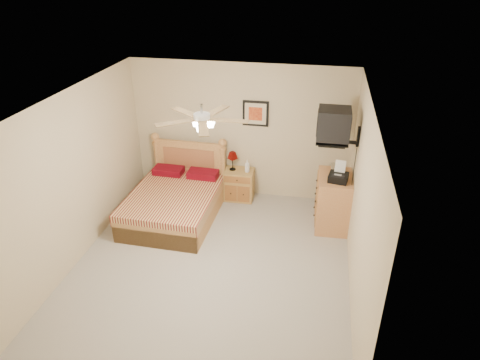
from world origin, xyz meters
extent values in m
plane|color=#9D978E|center=(0.00, 0.00, 0.00)|extent=(4.50, 4.50, 0.00)
cube|color=white|center=(0.00, 0.00, 2.50)|extent=(4.00, 4.50, 0.04)
cube|color=beige|center=(0.00, 2.25, 1.25)|extent=(4.00, 0.04, 2.50)
cube|color=beige|center=(0.00, -2.25, 1.25)|extent=(4.00, 0.04, 2.50)
cube|color=beige|center=(-2.00, 0.00, 1.25)|extent=(0.04, 4.50, 2.50)
cube|color=beige|center=(2.00, 0.00, 1.25)|extent=(0.04, 4.50, 2.50)
cube|color=#A37D41|center=(0.01, 2.00, 0.29)|extent=(0.55, 0.41, 0.58)
imported|color=white|center=(0.17, 1.99, 0.70)|extent=(0.11, 0.11, 0.23)
cube|color=black|center=(0.27, 2.23, 1.62)|extent=(0.46, 0.04, 0.46)
cube|color=#BD6E3B|center=(1.73, 1.42, 0.46)|extent=(0.57, 0.80, 0.92)
imported|color=#BFB194|center=(1.65, 1.69, 0.94)|extent=(0.25, 0.31, 0.03)
imported|color=gray|center=(1.65, 1.70, 0.96)|extent=(0.25, 0.31, 0.02)
camera|label=1|loc=(1.38, -4.88, 4.10)|focal=32.00mm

